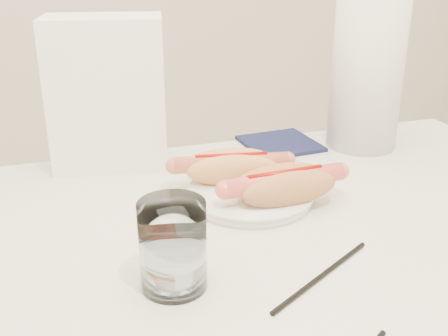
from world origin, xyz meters
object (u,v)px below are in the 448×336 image
object	(u,v)px
table	(252,281)
napkin_box	(108,94)
hotdog_left	(231,167)
hotdog_right	(285,185)
water_glass	(173,246)
paper_towel_roll	(367,70)
plate	(250,196)

from	to	relation	value
table	napkin_box	size ratio (longest dim) A/B	4.54
hotdog_left	hotdog_right	size ratio (longest dim) A/B	0.97
water_glass	table	bearing A→B (deg)	26.96
water_glass	paper_towel_roll	size ratio (longest dim) A/B	0.36
hotdog_right	water_glass	size ratio (longest dim) A/B	1.77
hotdog_right	napkin_box	xyz separation A→B (m)	(-0.22, 0.27, 0.09)
table	paper_towel_roll	world-z (taller)	paper_towel_roll
hotdog_left	paper_towel_roll	distance (m)	0.36
plate	table	bearing A→B (deg)	-109.40
plate	hotdog_right	size ratio (longest dim) A/B	0.99
plate	napkin_box	xyz separation A→B (m)	(-0.18, 0.22, 0.12)
napkin_box	plate	bearing A→B (deg)	-38.95
hotdog_right	water_glass	bearing A→B (deg)	-147.97
hotdog_right	napkin_box	bearing A→B (deg)	126.35
table	hotdog_right	xyz separation A→B (m)	(0.08, 0.08, 0.10)
table	paper_towel_roll	size ratio (longest dim) A/B	3.95
plate	water_glass	size ratio (longest dim) A/B	1.76
table	napkin_box	world-z (taller)	napkin_box
hotdog_left	hotdog_right	xyz separation A→B (m)	(0.05, -0.09, 0.00)
water_glass	paper_towel_roll	xyz separation A→B (m)	(0.47, 0.36, 0.10)
hotdog_left	napkin_box	bearing A→B (deg)	144.28
plate	hotdog_right	bearing A→B (deg)	-50.13
plate	water_glass	world-z (taller)	water_glass
hotdog_right	napkin_box	size ratio (longest dim) A/B	0.73
table	napkin_box	xyz separation A→B (m)	(-0.14, 0.35, 0.19)
table	napkin_box	bearing A→B (deg)	111.71
hotdog_left	paper_towel_roll	world-z (taller)	paper_towel_roll
hotdog_right	napkin_box	distance (m)	0.36
plate	water_glass	xyz separation A→B (m)	(-0.17, -0.19, 0.05)
hotdog_right	water_glass	distance (m)	0.25
table	hotdog_left	size ratio (longest dim) A/B	6.41
plate	napkin_box	distance (m)	0.32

